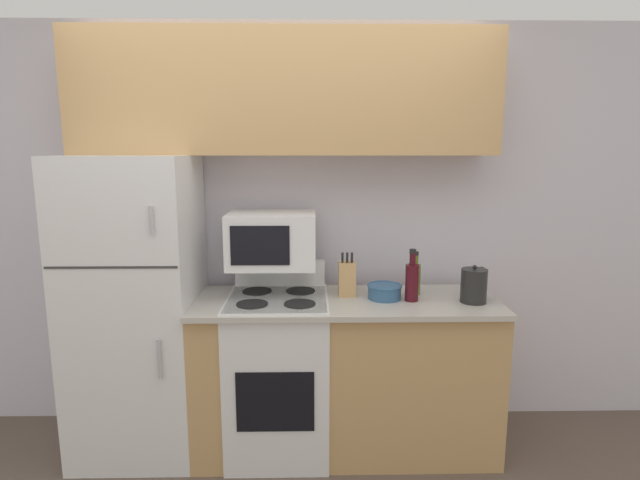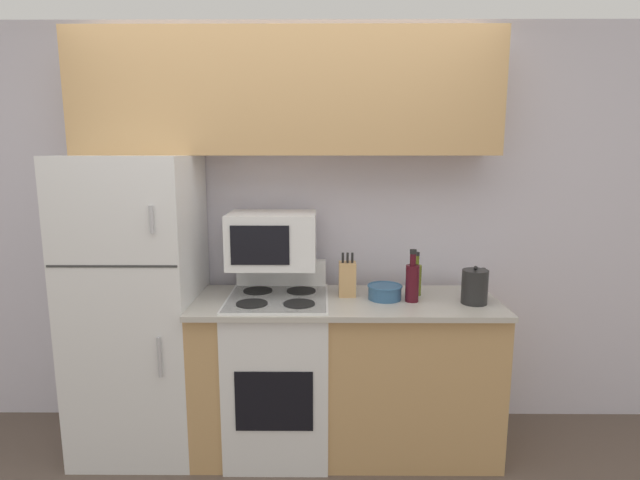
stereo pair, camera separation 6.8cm
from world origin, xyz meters
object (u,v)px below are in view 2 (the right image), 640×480
(bowl, at_px, (385,292))
(bottle_soy_sauce, at_px, (482,287))
(bottle_olive_oil, at_px, (416,278))
(bottle_wine_red, at_px, (412,281))
(kettle, at_px, (475,287))
(stove, at_px, (279,371))
(refrigerator, at_px, (139,306))
(microwave, at_px, (272,240))
(knife_block, at_px, (347,279))

(bowl, distance_m, bottle_soy_sauce, 0.57)
(bottle_olive_oil, height_order, bottle_wine_red, bottle_wine_red)
(kettle, bearing_deg, bottle_olive_oil, 151.43)
(stove, xyz_separation_m, bottle_wine_red, (0.77, -0.04, 0.56))
(bottle_wine_red, relative_size, bottle_soy_sauce, 1.67)
(refrigerator, relative_size, microwave, 3.45)
(bowl, bearing_deg, bottle_soy_sauce, 1.73)
(knife_block, relative_size, bowl, 1.29)
(stove, height_order, knife_block, knife_block)
(bowl, distance_m, kettle, 0.50)
(refrigerator, xyz_separation_m, bottle_olive_oil, (1.64, 0.04, 0.16))
(microwave, distance_m, bottle_olive_oil, 0.88)
(stove, xyz_separation_m, microwave, (-0.04, 0.10, 0.78))
(refrigerator, bearing_deg, knife_block, 1.24)
(knife_block, height_order, bowl, knife_block)
(bowl, relative_size, kettle, 0.94)
(knife_block, bearing_deg, bottle_wine_red, -17.34)
(stove, relative_size, knife_block, 4.22)
(microwave, distance_m, bowl, 0.72)
(refrigerator, height_order, stove, refrigerator)
(bottle_olive_oil, height_order, kettle, bottle_olive_oil)
(stove, distance_m, bottle_olive_oil, 0.98)
(bottle_olive_oil, bearing_deg, bottle_wine_red, -110.26)
(stove, xyz_separation_m, bowl, (0.62, 0.00, 0.49))
(refrigerator, distance_m, bottle_wine_red, 1.60)
(knife_block, distance_m, bottle_soy_sauce, 0.78)
(knife_block, relative_size, bottle_olive_oil, 1.00)
(stove, bearing_deg, bowl, 0.30)
(bottle_soy_sauce, bearing_deg, kettle, -127.86)
(kettle, bearing_deg, knife_block, 168.07)
(bowl, relative_size, bottle_olive_oil, 0.78)
(bowl, xyz_separation_m, bottle_wine_red, (0.15, -0.04, 0.07))
(bottle_olive_oil, relative_size, kettle, 1.21)
(stove, relative_size, kettle, 5.10)
(microwave, bearing_deg, kettle, -8.72)
(refrigerator, relative_size, kettle, 8.11)
(microwave, height_order, knife_block, microwave)
(bottle_olive_oil, bearing_deg, bowl, -157.18)
(stove, distance_m, knife_block, 0.68)
(refrigerator, xyz_separation_m, knife_block, (1.23, 0.03, 0.16))
(bottle_wine_red, bearing_deg, microwave, 170.12)
(bottle_olive_oil, bearing_deg, refrigerator, -178.63)
(microwave, xyz_separation_m, bottle_wine_red, (0.80, -0.14, -0.21))
(stove, height_order, bottle_soy_sauce, bottle_soy_sauce)
(bottle_olive_oil, xyz_separation_m, bottle_soy_sauce, (0.37, -0.06, -0.03))
(bowl, distance_m, bottle_wine_red, 0.17)
(refrigerator, xyz_separation_m, microwave, (0.79, 0.05, 0.39))
(bowl, xyz_separation_m, bottle_olive_oil, (0.19, 0.08, 0.06))
(bottle_wine_red, bearing_deg, kettle, -5.98)
(stove, relative_size, bottle_olive_oil, 4.23)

